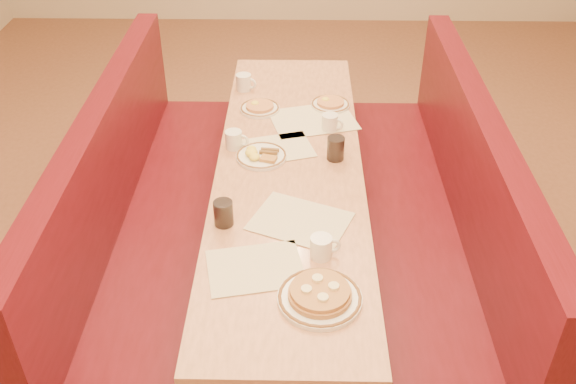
{
  "coord_description": "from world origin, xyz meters",
  "views": [
    {
      "loc": [
        0.04,
        -2.57,
        2.43
      ],
      "look_at": [
        0.0,
        -0.35,
        0.85
      ],
      "focal_mm": 40.0,
      "sensor_mm": 36.0,
      "label": 1
    }
  ],
  "objects_px": {
    "eggs_plate": "(261,155)",
    "coffee_mug_b": "(234,139)",
    "soda_tumbler_near": "(223,213)",
    "booth_right": "(432,232)",
    "soda_tumbler_mid": "(336,148)",
    "coffee_mug_a": "(322,247)",
    "diner_table": "(289,228)",
    "pancake_plate": "(320,296)",
    "coffee_mug_c": "(330,122)",
    "booth_left": "(147,229)",
    "coffee_mug_d": "(244,82)"
  },
  "relations": [
    {
      "from": "eggs_plate",
      "to": "coffee_mug_b",
      "type": "xyz_separation_m",
      "value": [
        -0.13,
        0.1,
        0.03
      ]
    },
    {
      "from": "eggs_plate",
      "to": "soda_tumbler_near",
      "type": "bearing_deg",
      "value": -103.6
    },
    {
      "from": "booth_right",
      "to": "soda_tumbler_near",
      "type": "distance_m",
      "value": 1.18
    },
    {
      "from": "soda_tumbler_near",
      "to": "eggs_plate",
      "type": "bearing_deg",
      "value": 76.4
    },
    {
      "from": "soda_tumbler_mid",
      "to": "coffee_mug_a",
      "type": "bearing_deg",
      "value": -96.63
    },
    {
      "from": "coffee_mug_a",
      "to": "booth_right",
      "type": "bearing_deg",
      "value": 37.63
    },
    {
      "from": "diner_table",
      "to": "eggs_plate",
      "type": "height_order",
      "value": "eggs_plate"
    },
    {
      "from": "diner_table",
      "to": "soda_tumbler_mid",
      "type": "distance_m",
      "value": 0.49
    },
    {
      "from": "coffee_mug_b",
      "to": "soda_tumbler_mid",
      "type": "relative_size",
      "value": 1.02
    },
    {
      "from": "soda_tumbler_mid",
      "to": "diner_table",
      "type": "bearing_deg",
      "value": -160.28
    },
    {
      "from": "coffee_mug_b",
      "to": "pancake_plate",
      "type": "bearing_deg",
      "value": -58.38
    },
    {
      "from": "diner_table",
      "to": "booth_right",
      "type": "height_order",
      "value": "booth_right"
    },
    {
      "from": "soda_tumbler_near",
      "to": "booth_right",
      "type": "bearing_deg",
      "value": 23.95
    },
    {
      "from": "coffee_mug_a",
      "to": "pancake_plate",
      "type": "bearing_deg",
      "value": -102.85
    },
    {
      "from": "booth_right",
      "to": "soda_tumbler_near",
      "type": "relative_size",
      "value": 22.08
    },
    {
      "from": "coffee_mug_a",
      "to": "coffee_mug_b",
      "type": "height_order",
      "value": "coffee_mug_a"
    },
    {
      "from": "eggs_plate",
      "to": "coffee_mug_c",
      "type": "relative_size",
      "value": 2.18
    },
    {
      "from": "booth_left",
      "to": "coffee_mug_a",
      "type": "xyz_separation_m",
      "value": [
        0.87,
        -0.64,
        0.44
      ]
    },
    {
      "from": "booth_right",
      "to": "eggs_plate",
      "type": "relative_size",
      "value": 10.06
    },
    {
      "from": "diner_table",
      "to": "coffee_mug_b",
      "type": "bearing_deg",
      "value": 147.62
    },
    {
      "from": "booth_left",
      "to": "coffee_mug_a",
      "type": "relative_size",
      "value": 20.37
    },
    {
      "from": "coffee_mug_a",
      "to": "soda_tumbler_near",
      "type": "bearing_deg",
      "value": 144.11
    },
    {
      "from": "booth_left",
      "to": "coffee_mug_b",
      "type": "bearing_deg",
      "value": 21.04
    },
    {
      "from": "coffee_mug_c",
      "to": "coffee_mug_d",
      "type": "distance_m",
      "value": 0.67
    },
    {
      "from": "booth_right",
      "to": "coffee_mug_a",
      "type": "bearing_deg",
      "value": -132.64
    },
    {
      "from": "coffee_mug_d",
      "to": "diner_table",
      "type": "bearing_deg",
      "value": -49.83
    },
    {
      "from": "coffee_mug_b",
      "to": "soda_tumbler_mid",
      "type": "height_order",
      "value": "soda_tumbler_mid"
    },
    {
      "from": "booth_right",
      "to": "coffee_mug_c",
      "type": "xyz_separation_m",
      "value": [
        -0.52,
        0.36,
        0.43
      ]
    },
    {
      "from": "coffee_mug_d",
      "to": "soda_tumbler_near",
      "type": "distance_m",
      "value": 1.27
    },
    {
      "from": "pancake_plate",
      "to": "booth_right",
      "type": "bearing_deg",
      "value": 55.74
    },
    {
      "from": "eggs_plate",
      "to": "coffee_mug_a",
      "type": "height_order",
      "value": "coffee_mug_a"
    },
    {
      "from": "pancake_plate",
      "to": "soda_tumbler_mid",
      "type": "height_order",
      "value": "soda_tumbler_mid"
    },
    {
      "from": "booth_left",
      "to": "soda_tumbler_near",
      "type": "relative_size",
      "value": 22.08
    },
    {
      "from": "soda_tumbler_near",
      "to": "soda_tumbler_mid",
      "type": "distance_m",
      "value": 0.72
    },
    {
      "from": "eggs_plate",
      "to": "coffee_mug_b",
      "type": "height_order",
      "value": "coffee_mug_b"
    },
    {
      "from": "pancake_plate",
      "to": "eggs_plate",
      "type": "height_order",
      "value": "pancake_plate"
    },
    {
      "from": "eggs_plate",
      "to": "booth_left",
      "type": "bearing_deg",
      "value": -172.37
    },
    {
      "from": "coffee_mug_b",
      "to": "eggs_plate",
      "type": "bearing_deg",
      "value": -24.55
    },
    {
      "from": "soda_tumbler_near",
      "to": "soda_tumbler_mid",
      "type": "height_order",
      "value": "soda_tumbler_mid"
    },
    {
      "from": "coffee_mug_b",
      "to": "soda_tumbler_near",
      "type": "height_order",
      "value": "soda_tumbler_near"
    },
    {
      "from": "diner_table",
      "to": "coffee_mug_d",
      "type": "bearing_deg",
      "value": 108.45
    },
    {
      "from": "soda_tumbler_near",
      "to": "pancake_plate",
      "type": "bearing_deg",
      "value": -48.6
    },
    {
      "from": "pancake_plate",
      "to": "booth_left",
      "type": "bearing_deg",
      "value": 133.91
    },
    {
      "from": "eggs_plate",
      "to": "coffee_mug_d",
      "type": "bearing_deg",
      "value": 100.15
    },
    {
      "from": "coffee_mug_a",
      "to": "soda_tumbler_near",
      "type": "relative_size",
      "value": 1.08
    },
    {
      "from": "coffee_mug_a",
      "to": "soda_tumbler_mid",
      "type": "height_order",
      "value": "soda_tumbler_mid"
    },
    {
      "from": "pancake_plate",
      "to": "coffee_mug_a",
      "type": "bearing_deg",
      "value": 86.88
    },
    {
      "from": "coffee_mug_a",
      "to": "eggs_plate",
      "type": "bearing_deg",
      "value": 101.46
    },
    {
      "from": "pancake_plate",
      "to": "coffee_mug_b",
      "type": "bearing_deg",
      "value": 110.65
    },
    {
      "from": "coffee_mug_b",
      "to": "soda_tumbler_near",
      "type": "bearing_deg",
      "value": -78.27
    }
  ]
}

